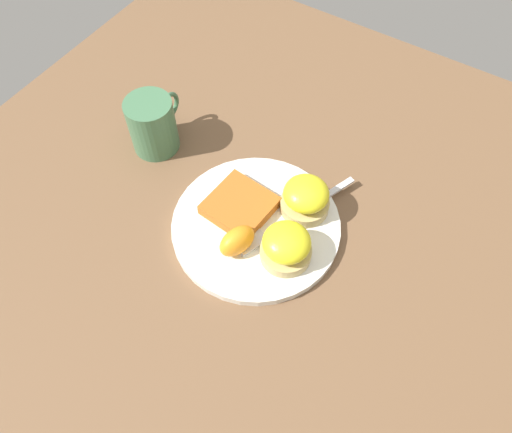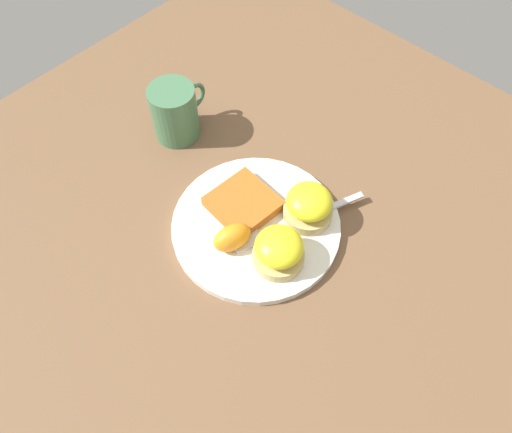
# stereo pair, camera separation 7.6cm
# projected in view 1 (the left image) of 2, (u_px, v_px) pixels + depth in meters

# --- Properties ---
(ground_plane) EXTENTS (1.10, 1.10, 0.00)m
(ground_plane) POSITION_uv_depth(u_px,v_px,m) (256.00, 228.00, 0.79)
(ground_plane) COLOR brown
(plate) EXTENTS (0.26, 0.26, 0.01)m
(plate) POSITION_uv_depth(u_px,v_px,m) (256.00, 226.00, 0.78)
(plate) COLOR silver
(plate) RESTS_ON ground_plane
(sandwich_benedict_left) EXTENTS (0.08, 0.08, 0.06)m
(sandwich_benedict_left) POSITION_uv_depth(u_px,v_px,m) (286.00, 246.00, 0.72)
(sandwich_benedict_left) COLOR tan
(sandwich_benedict_left) RESTS_ON plate
(sandwich_benedict_right) EXTENTS (0.08, 0.08, 0.06)m
(sandwich_benedict_right) POSITION_uv_depth(u_px,v_px,m) (306.00, 198.00, 0.77)
(sandwich_benedict_right) COLOR tan
(sandwich_benedict_right) RESTS_ON plate
(hashbrown_patty) EXTENTS (0.10, 0.10, 0.02)m
(hashbrown_patty) POSITION_uv_depth(u_px,v_px,m) (240.00, 206.00, 0.78)
(hashbrown_patty) COLOR #B25D1F
(hashbrown_patty) RESTS_ON plate
(orange_wedge) EXTENTS (0.07, 0.05, 0.04)m
(orange_wedge) POSITION_uv_depth(u_px,v_px,m) (235.00, 239.00, 0.74)
(orange_wedge) COLOR orange
(orange_wedge) RESTS_ON plate
(fork) EXTENTS (0.22, 0.10, 0.00)m
(fork) POSITION_uv_depth(u_px,v_px,m) (290.00, 218.00, 0.78)
(fork) COLOR silver
(fork) RESTS_ON plate
(cup) EXTENTS (0.11, 0.08, 0.10)m
(cup) POSITION_uv_depth(u_px,v_px,m) (153.00, 125.00, 0.84)
(cup) COLOR #42704C
(cup) RESTS_ON ground_plane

